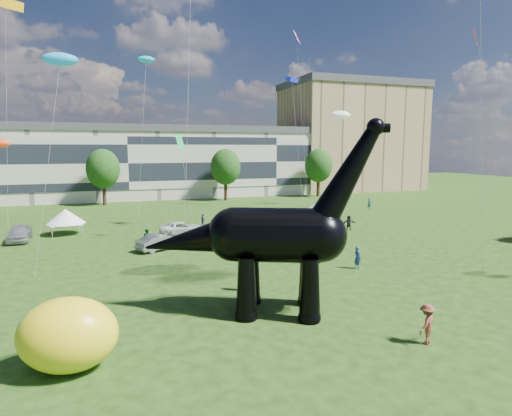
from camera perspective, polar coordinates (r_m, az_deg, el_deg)
name	(u,v)px	position (r m, az deg, el deg)	size (l,w,h in m)	color
ground	(342,319)	(23.82, 11.36, -14.35)	(220.00, 220.00, 0.00)	#16330C
terrace_row	(127,165)	(81.02, -16.84, 5.50)	(78.00, 11.00, 12.00)	beige
apartment_block	(350,139)	(98.40, 12.47, 8.94)	(28.00, 18.00, 22.00)	tan
tree_mid_left	(103,166)	(71.95, -19.74, 5.34)	(5.20, 5.20, 9.44)	#382314
tree_mid_right	(225,164)	(74.51, -4.10, 5.86)	(5.20, 5.20, 9.44)	#382314
tree_far_right	(319,163)	(81.08, 8.34, 5.97)	(5.20, 5.20, 9.44)	#382314
dinosaur_sculpture	(268,238)	(23.31, 1.64, -4.05)	(12.96, 7.22, 10.94)	black
car_silver	(20,233)	(47.59, -29.00, -2.93)	(1.93, 4.80, 1.64)	silver
car_grey	(161,242)	(39.08, -12.55, -4.45)	(1.52, 4.35, 1.43)	gray
car_white	(182,228)	(45.55, -9.81, -2.68)	(2.22, 4.82, 1.34)	white
car_dark	(288,218)	(50.60, 4.32, -1.37)	(2.25, 5.54, 1.61)	#595960
gazebo_near	(329,202)	(58.62, 9.75, 0.81)	(4.14, 4.14, 2.58)	silver
gazebo_far	(321,204)	(56.42, 8.67, 0.52)	(4.66, 4.66, 2.52)	white
gazebo_left	(66,216)	(49.04, -24.04, -1.04)	(4.40, 4.40, 2.71)	white
inflatable_yellow	(68,335)	(19.53, -23.74, -15.20)	(3.95, 3.04, 3.04)	yellow
visitors	(234,246)	(35.97, -2.96, -5.10)	(52.99, 39.64, 1.89)	#AB2A3C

